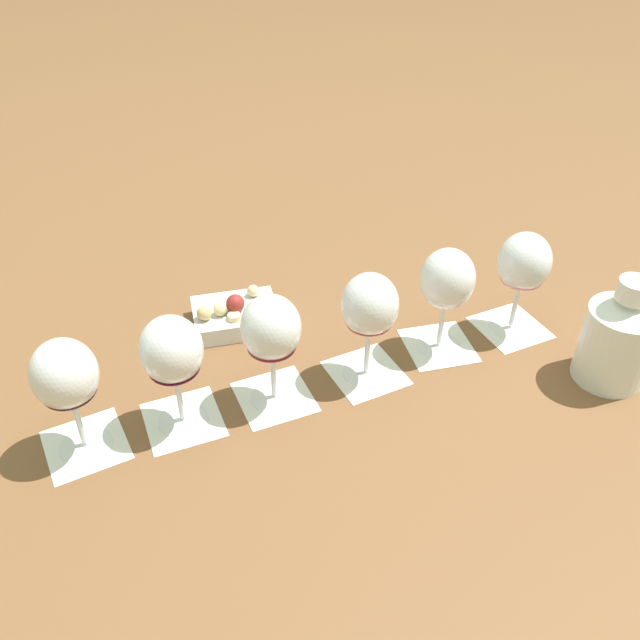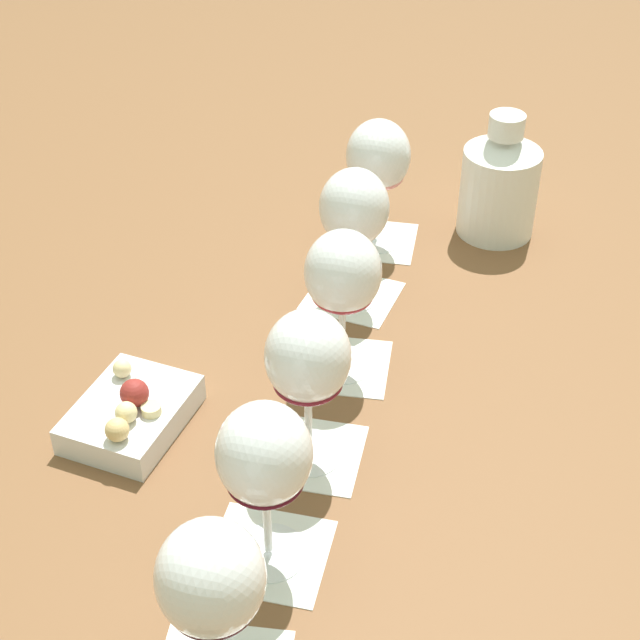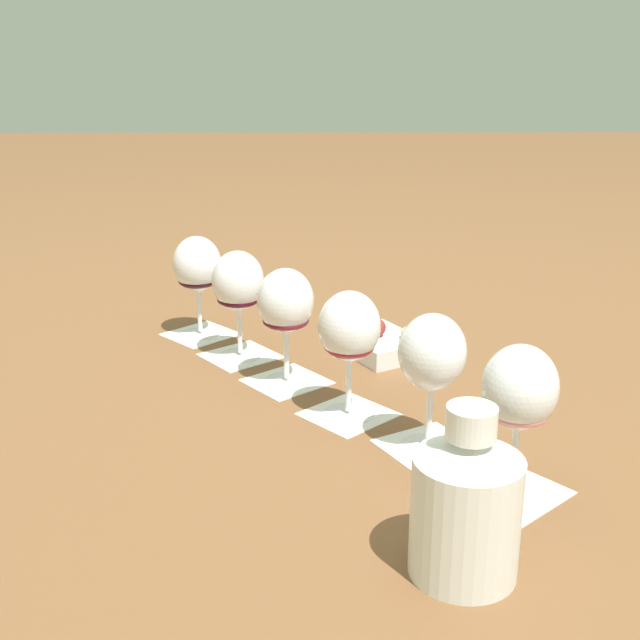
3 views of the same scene
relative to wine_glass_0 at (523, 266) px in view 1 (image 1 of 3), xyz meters
name	(u,v)px [view 1 (image 1 of 3)]	position (x,y,z in m)	size (l,w,h in m)	color
ground_plane	(323,383)	(0.26, 0.22, -0.12)	(8.00, 8.00, 0.00)	brown
tasting_card_0	(510,327)	(0.00, 0.00, -0.12)	(0.15, 0.15, 0.00)	white
tasting_card_1	(438,345)	(0.11, 0.08, -0.12)	(0.14, 0.14, 0.00)	white
tasting_card_2	(366,373)	(0.20, 0.18, -0.12)	(0.15, 0.15, 0.00)	white
tasting_card_3	(275,397)	(0.32, 0.26, -0.12)	(0.15, 0.15, 0.00)	white
tasting_card_4	(183,420)	(0.43, 0.34, -0.12)	(0.15, 0.15, 0.00)	white
tasting_card_5	(86,445)	(0.54, 0.42, -0.12)	(0.15, 0.15, 0.00)	white
wine_glass_0	(523,266)	(0.00, 0.00, 0.00)	(0.08, 0.08, 0.17)	white
wine_glass_1	(447,284)	(0.11, 0.08, 0.00)	(0.08, 0.08, 0.17)	white
wine_glass_2	(369,310)	(0.20, 0.18, 0.00)	(0.08, 0.08, 0.17)	white
wine_glass_3	(271,333)	(0.32, 0.26, 0.00)	(0.08, 0.08, 0.17)	white
wine_glass_4	(172,355)	(0.43, 0.34, 0.00)	(0.08, 0.08, 0.17)	white
wine_glass_5	(66,379)	(0.54, 0.42, 0.00)	(0.08, 0.08, 0.17)	white
ceramic_vase	(618,337)	(-0.15, 0.08, -0.05)	(0.10, 0.10, 0.17)	white
snack_dish	(235,315)	(0.44, 0.11, -0.10)	(0.17, 0.16, 0.06)	silver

